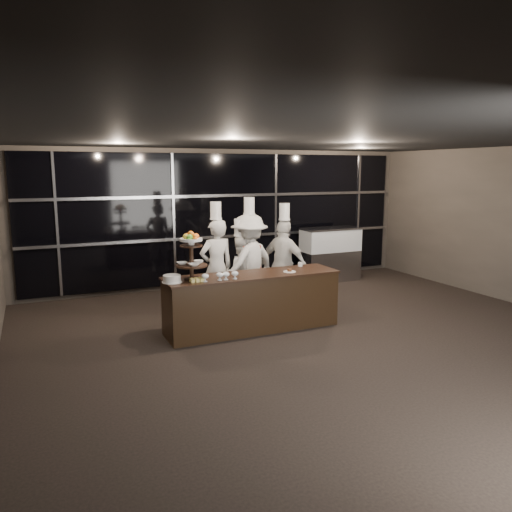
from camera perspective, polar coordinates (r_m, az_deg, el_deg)
name	(u,v)px	position (r m, az deg, el deg)	size (l,w,h in m)	color
room	(359,251)	(6.74, 11.73, 0.56)	(10.00, 10.00, 10.00)	black
window_wall	(226,218)	(11.08, -3.41, 4.37)	(8.60, 0.10, 2.80)	black
buffet_counter	(252,302)	(8.06, -0.42, -5.24)	(2.84, 0.74, 0.92)	black
display_stand	(191,252)	(7.53, -7.41, 0.41)	(0.48, 0.48, 0.74)	black
compotes	(221,275)	(7.51, -3.97, -2.17)	(0.59, 0.11, 0.12)	silver
layer_cake	(172,279)	(7.47, -9.60, -2.58)	(0.30, 0.30, 0.11)	white
pastry_squares	(197,280)	(7.46, -6.80, -2.74)	(0.20, 0.13, 0.05)	#F2E176
small_plate	(290,271)	(8.12, 3.86, -1.73)	(0.20, 0.20, 0.05)	white
chef_cup	(300,264)	(8.61, 5.07, -0.95)	(0.08, 0.08, 0.07)	white
display_case	(330,251)	(11.67, 8.47, 0.51)	(1.36, 0.60, 1.24)	#A5A5AA
chef_a	(216,266)	(8.79, -4.54, -1.18)	(0.66, 0.47, 2.02)	silver
chef_b	(240,272)	(9.06, -1.87, -1.89)	(0.76, 0.64, 1.70)	white
chef_c	(249,262)	(9.05, -0.77, -0.73)	(1.31, 1.05, 2.08)	white
chef_d	(284,263)	(9.23, 3.21, -0.86)	(0.82, 1.05, 1.96)	white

